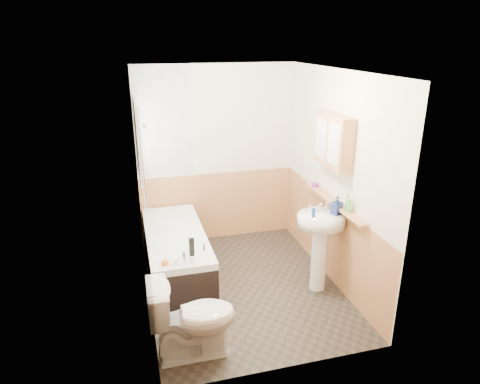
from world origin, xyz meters
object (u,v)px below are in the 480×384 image
object	(u,v)px
sink	(320,236)
bathtub	(176,253)
medicine_cabinet	(333,141)
pine_shelf	(333,202)
toilet	(193,318)

from	to	relation	value
sink	bathtub	bearing A→B (deg)	146.42
bathtub	medicine_cabinet	size ratio (longest dim) A/B	2.70
pine_shelf	medicine_cabinet	distance (m)	0.71
sink	medicine_cabinet	bearing A→B (deg)	39.88
pine_shelf	sink	bearing A→B (deg)	-146.30
toilet	medicine_cabinet	size ratio (longest dim) A/B	1.23
medicine_cabinet	pine_shelf	bearing A→B (deg)	-64.36
bathtub	sink	distance (m)	1.78
bathtub	sink	size ratio (longest dim) A/B	1.63
pine_shelf	toilet	bearing A→B (deg)	-154.27
bathtub	toilet	world-z (taller)	toilet
bathtub	medicine_cabinet	bearing A→B (deg)	-17.67
sink	medicine_cabinet	distance (m)	1.09
toilet	medicine_cabinet	distance (m)	2.41
bathtub	toilet	size ratio (longest dim) A/B	2.19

